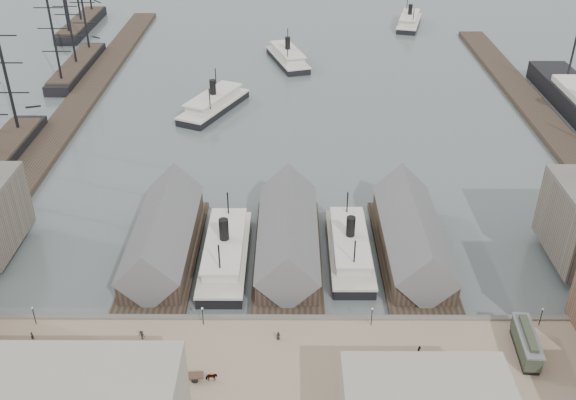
{
  "coord_description": "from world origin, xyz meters",
  "views": [
    {
      "loc": [
        0.47,
        -94.23,
        79.67
      ],
      "look_at": [
        0.0,
        30.0,
        6.0
      ],
      "focal_mm": 40.0,
      "sensor_mm": 36.0,
      "label": 1
    }
  ],
  "objects_px": {
    "ferry_docked_west": "(225,251)",
    "horse_cart_left": "(103,361)",
    "tram": "(526,343)",
    "horse_cart_center": "(207,377)"
  },
  "relations": [
    {
      "from": "ferry_docked_west",
      "to": "horse_cart_left",
      "type": "xyz_separation_m",
      "value": [
        -17.32,
        -31.83,
        0.28
      ]
    },
    {
      "from": "tram",
      "to": "horse_cart_center",
      "type": "distance_m",
      "value": 53.44
    },
    {
      "from": "horse_cart_left",
      "to": "tram",
      "type": "bearing_deg",
      "value": -60.29
    },
    {
      "from": "horse_cart_left",
      "to": "ferry_docked_west",
      "type": "bearing_deg",
      "value": -1.41
    },
    {
      "from": "ferry_docked_west",
      "to": "horse_cart_left",
      "type": "relative_size",
      "value": 6.39
    },
    {
      "from": "ferry_docked_west",
      "to": "horse_cart_left",
      "type": "height_order",
      "value": "ferry_docked_west"
    },
    {
      "from": "tram",
      "to": "horse_cart_left",
      "type": "relative_size",
      "value": 2.4
    },
    {
      "from": "tram",
      "to": "ferry_docked_west",
      "type": "bearing_deg",
      "value": 156.16
    },
    {
      "from": "tram",
      "to": "horse_cart_left",
      "type": "distance_m",
      "value": 70.57
    },
    {
      "from": "ferry_docked_west",
      "to": "horse_cart_left",
      "type": "distance_m",
      "value": 36.24
    }
  ]
}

